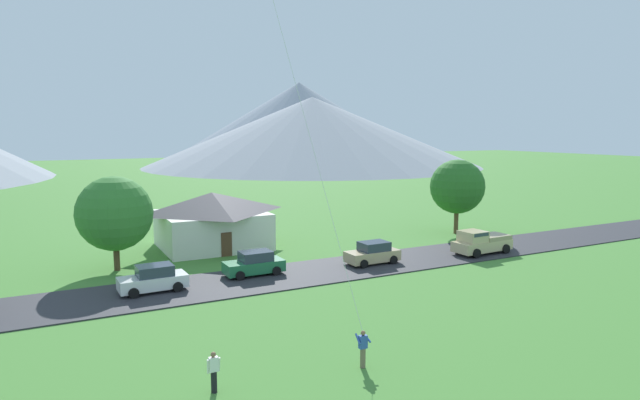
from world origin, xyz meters
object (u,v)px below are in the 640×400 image
(tree_left_of_center, at_px, (115,214))
(parked_car_white_east_end, at_px, (153,279))
(parked_car_green_mid_west, at_px, (254,264))
(watcher_person, at_px, (214,371))
(house_leftmost, at_px, (212,219))
(parked_car_tan_mid_east, at_px, (373,253))
(tree_near_left, at_px, (457,187))
(pickup_truck_sand_west_side, at_px, (481,242))

(tree_left_of_center, relative_size, parked_car_white_east_end, 1.64)
(parked_car_green_mid_west, xyz_separation_m, watcher_person, (-7.45, -15.47, 0.01))
(house_leftmost, relative_size, parked_car_tan_mid_east, 2.23)
(tree_left_of_center, xyz_separation_m, parked_car_green_mid_west, (8.51, -6.04, -3.38))
(tree_near_left, relative_size, tree_left_of_center, 1.06)
(tree_near_left, bearing_deg, parked_car_white_east_end, -168.29)
(house_leftmost, xyz_separation_m, parked_car_tan_mid_east, (9.22, -11.69, -1.66))
(house_leftmost, height_order, tree_near_left, tree_near_left)
(parked_car_green_mid_west, xyz_separation_m, parked_car_white_east_end, (-7.12, -0.76, 0.00))
(parked_car_green_mid_west, bearing_deg, tree_near_left, 13.38)
(watcher_person, bearing_deg, pickup_truck_sand_west_side, 26.18)
(parked_car_white_east_end, bearing_deg, pickup_truck_sand_west_side, -3.62)
(house_leftmost, distance_m, pickup_truck_sand_west_side, 23.11)
(parked_car_green_mid_west, bearing_deg, tree_left_of_center, 144.64)
(parked_car_white_east_end, relative_size, pickup_truck_sand_west_side, 0.80)
(tree_near_left, xyz_separation_m, parked_car_tan_mid_east, (-14.22, -6.69, -3.85))
(tree_left_of_center, bearing_deg, tree_near_left, -0.82)
(parked_car_white_east_end, relative_size, watcher_person, 2.54)
(tree_near_left, bearing_deg, watcher_person, -145.76)
(house_leftmost, bearing_deg, watcher_person, -106.05)
(tree_left_of_center, relative_size, watcher_person, 4.18)
(tree_near_left, height_order, parked_car_white_east_end, tree_near_left)
(parked_car_green_mid_west, height_order, pickup_truck_sand_west_side, pickup_truck_sand_west_side)
(house_leftmost, bearing_deg, tree_left_of_center, -152.04)
(tree_near_left, height_order, pickup_truck_sand_west_side, tree_near_left)
(pickup_truck_sand_west_side, height_order, watcher_person, pickup_truck_sand_west_side)
(parked_car_green_mid_west, height_order, parked_car_tan_mid_east, same)
(pickup_truck_sand_west_side, bearing_deg, watcher_person, -153.82)
(tree_near_left, relative_size, parked_car_tan_mid_east, 1.75)
(pickup_truck_sand_west_side, xyz_separation_m, watcher_person, (-26.54, -13.05, -0.18))
(parked_car_green_mid_west, distance_m, pickup_truck_sand_west_side, 19.24)
(tree_left_of_center, xyz_separation_m, watcher_person, (1.06, -21.51, -3.37))
(tree_left_of_center, bearing_deg, pickup_truck_sand_west_side, -17.04)
(parked_car_tan_mid_east, bearing_deg, tree_left_of_center, 158.08)
(parked_car_white_east_end, bearing_deg, tree_left_of_center, 101.60)
(house_leftmost, height_order, parked_car_tan_mid_east, house_leftmost)
(tree_left_of_center, bearing_deg, parked_car_green_mid_west, -35.36)
(house_leftmost, relative_size, pickup_truck_sand_west_side, 1.78)
(parked_car_green_mid_west, bearing_deg, pickup_truck_sand_west_side, -7.22)
(tree_left_of_center, distance_m, parked_car_white_east_end, 7.72)
(house_leftmost, bearing_deg, parked_car_tan_mid_east, -51.74)
(tree_near_left, relative_size, watcher_person, 4.43)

